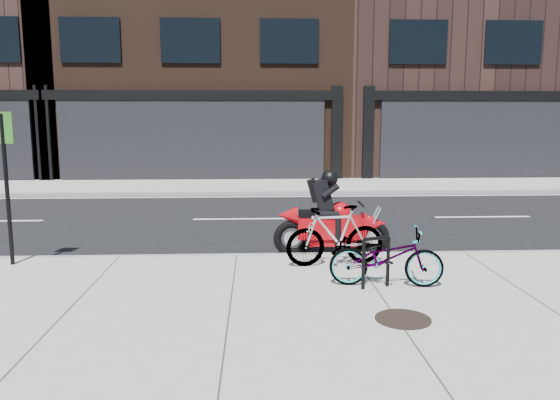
{
  "coord_description": "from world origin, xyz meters",
  "views": [
    {
      "loc": [
        0.33,
        -11.16,
        2.52
      ],
      "look_at": [
        0.8,
        -0.77,
        0.9
      ],
      "focal_mm": 35.0,
      "sensor_mm": 36.0,
      "label": 1
    }
  ],
  "objects_px": {
    "manhole_cover": "(403,319)",
    "bicycle_front": "(386,257)",
    "bike_rack": "(376,258)",
    "motorcycle": "(337,221)",
    "sign_post": "(6,175)",
    "bicycle_rear": "(335,235)"
  },
  "relations": [
    {
      "from": "motorcycle",
      "to": "sign_post",
      "type": "bearing_deg",
      "value": -170.06
    },
    {
      "from": "bike_rack",
      "to": "bicycle_front",
      "type": "relative_size",
      "value": 0.46
    },
    {
      "from": "motorcycle",
      "to": "manhole_cover",
      "type": "bearing_deg",
      "value": -83.91
    },
    {
      "from": "bike_rack",
      "to": "motorcycle",
      "type": "bearing_deg",
      "value": 95.34
    },
    {
      "from": "manhole_cover",
      "to": "bicycle_front",
      "type": "bearing_deg",
      "value": 85.67
    },
    {
      "from": "bike_rack",
      "to": "motorcycle",
      "type": "xyz_separation_m",
      "value": [
        -0.21,
        2.26,
        0.08
      ]
    },
    {
      "from": "bike_rack",
      "to": "bicycle_front",
      "type": "height_order",
      "value": "bicycle_front"
    },
    {
      "from": "sign_post",
      "to": "bicycle_rear",
      "type": "bearing_deg",
      "value": 0.1
    },
    {
      "from": "bicycle_rear",
      "to": "sign_post",
      "type": "xyz_separation_m",
      "value": [
        -5.22,
        0.27,
        0.97
      ]
    },
    {
      "from": "bicycle_front",
      "to": "manhole_cover",
      "type": "bearing_deg",
      "value": -177.12
    },
    {
      "from": "bike_rack",
      "to": "manhole_cover",
      "type": "distance_m",
      "value": 1.29
    },
    {
      "from": "motorcycle",
      "to": "sign_post",
      "type": "distance_m",
      "value": 5.54
    },
    {
      "from": "bicycle_front",
      "to": "sign_post",
      "type": "distance_m",
      "value": 6.03
    },
    {
      "from": "bicycle_rear",
      "to": "manhole_cover",
      "type": "bearing_deg",
      "value": 2.12
    },
    {
      "from": "bike_rack",
      "to": "sign_post",
      "type": "bearing_deg",
      "value": 165.36
    },
    {
      "from": "bicycle_rear",
      "to": "motorcycle",
      "type": "distance_m",
      "value": 1.08
    },
    {
      "from": "bike_rack",
      "to": "motorcycle",
      "type": "relative_size",
      "value": 0.35
    },
    {
      "from": "bicycle_rear",
      "to": "sign_post",
      "type": "relative_size",
      "value": 0.66
    },
    {
      "from": "bicycle_rear",
      "to": "sign_post",
      "type": "height_order",
      "value": "sign_post"
    },
    {
      "from": "motorcycle",
      "to": "sign_post",
      "type": "xyz_separation_m",
      "value": [
        -5.4,
        -0.8,
        0.95
      ]
    },
    {
      "from": "motorcycle",
      "to": "manhole_cover",
      "type": "xyz_separation_m",
      "value": [
        0.28,
        -3.48,
        -0.5
      ]
    },
    {
      "from": "bicycle_front",
      "to": "motorcycle",
      "type": "height_order",
      "value": "motorcycle"
    }
  ]
}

